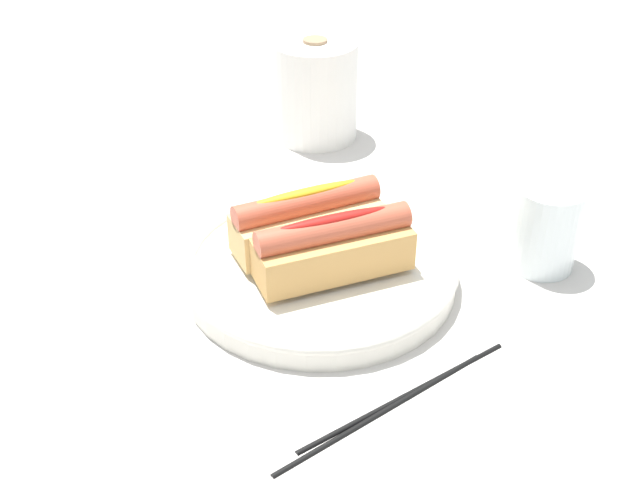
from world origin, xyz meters
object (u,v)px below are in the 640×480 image
object	(u,v)px
serving_bowl	(320,268)
chopstick_far	(378,411)
hotdog_front	(333,247)
chopstick_near	(406,394)
water_glass	(545,230)
paper_towel_roll	(315,90)
hotdog_back	(307,220)

from	to	relation	value
serving_bowl	chopstick_far	xyz separation A→B (m)	(-0.01, -0.19, -0.01)
hotdog_front	chopstick_far	xyz separation A→B (m)	(-0.01, -0.16, -0.05)
serving_bowl	chopstick_near	size ratio (longest dim) A/B	1.25
water_glass	paper_towel_roll	size ratio (longest dim) A/B	0.67
hotdog_front	water_glass	xyz separation A→B (m)	(0.22, -0.01, -0.02)
chopstick_far	water_glass	bearing A→B (deg)	12.51
chopstick_far	hotdog_back	bearing A→B (deg)	68.67
hotdog_back	hotdog_front	bearing A→B (deg)	-79.88
water_glass	serving_bowl	bearing A→B (deg)	170.11
hotdog_back	paper_towel_roll	size ratio (longest dim) A/B	1.16
paper_towel_roll	chopstick_near	bearing A→B (deg)	-98.38
hotdog_back	chopstick_far	size ratio (longest dim) A/B	0.71
water_glass	chopstick_far	size ratio (longest dim) A/B	0.41
hotdog_back	serving_bowl	bearing A→B (deg)	-79.88
paper_towel_roll	chopstick_far	distance (m)	0.52
hotdog_front	paper_towel_roll	size ratio (longest dim) A/B	1.14
hotdog_back	chopstick_far	bearing A→B (deg)	-91.37
water_glass	chopstick_far	distance (m)	0.28
serving_bowl	water_glass	bearing A→B (deg)	-9.89
hotdog_front	serving_bowl	bearing A→B (deg)	100.12
serving_bowl	hotdog_front	distance (m)	0.05
paper_towel_roll	water_glass	bearing A→B (deg)	-69.73
serving_bowl	water_glass	xyz separation A→B (m)	(0.23, -0.04, 0.03)
hotdog_back	chopstick_near	world-z (taller)	hotdog_back
hotdog_front	chopstick_far	world-z (taller)	hotdog_front
serving_bowl	chopstick_far	bearing A→B (deg)	-93.02
water_glass	paper_towel_roll	bearing A→B (deg)	110.27
paper_towel_roll	chopstick_far	bearing A→B (deg)	-101.46
hotdog_back	water_glass	size ratio (longest dim) A/B	1.73
chopstick_near	chopstick_far	size ratio (longest dim) A/B	1.00
hotdog_front	chopstick_near	bearing A→B (deg)	-84.23
chopstick_far	hotdog_front	bearing A→B (deg)	64.82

